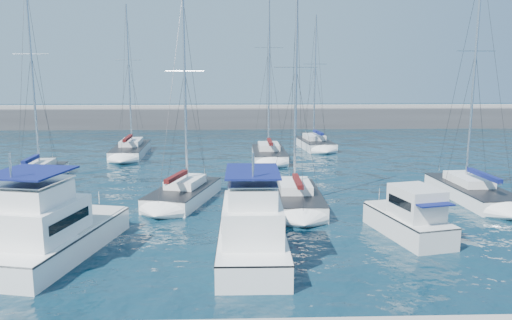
{
  "coord_description": "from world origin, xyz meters",
  "views": [
    {
      "loc": [
        0.63,
        -25.18,
        8.66
      ],
      "look_at": [
        1.7,
        6.4,
        3.0
      ],
      "focal_mm": 35.0,
      "sensor_mm": 36.0,
      "label": 1
    }
  ],
  "objects_px": {
    "sailboat_mid_e": "(471,191)",
    "sailboat_back_b": "(269,154)",
    "motor_yacht_port_inner": "(46,234)",
    "sailboat_back_c": "(315,144)",
    "motor_yacht_stbd_outer": "(410,220)",
    "sailboat_mid_a": "(37,174)",
    "motor_yacht_stbd_inner": "(252,232)",
    "sailboat_mid_d": "(295,198)",
    "sailboat_back_a": "(131,150)",
    "sailboat_mid_b": "(184,194)"
  },
  "relations": [
    {
      "from": "sailboat_mid_d",
      "to": "sailboat_back_a",
      "type": "height_order",
      "value": "sailboat_back_a"
    },
    {
      "from": "motor_yacht_stbd_outer",
      "to": "sailboat_back_b",
      "type": "relative_size",
      "value": 0.35
    },
    {
      "from": "sailboat_mid_e",
      "to": "sailboat_back_b",
      "type": "height_order",
      "value": "sailboat_back_b"
    },
    {
      "from": "sailboat_mid_d",
      "to": "sailboat_mid_e",
      "type": "relative_size",
      "value": 0.89
    },
    {
      "from": "sailboat_back_a",
      "to": "sailboat_back_c",
      "type": "distance_m",
      "value": 20.27
    },
    {
      "from": "motor_yacht_port_inner",
      "to": "sailboat_back_c",
      "type": "height_order",
      "value": "sailboat_back_c"
    },
    {
      "from": "sailboat_back_a",
      "to": "sailboat_back_c",
      "type": "xyz_separation_m",
      "value": [
        19.95,
        3.6,
        0.01
      ]
    },
    {
      "from": "motor_yacht_port_inner",
      "to": "motor_yacht_stbd_inner",
      "type": "height_order",
      "value": "same"
    },
    {
      "from": "sailboat_mid_e",
      "to": "sailboat_back_c",
      "type": "distance_m",
      "value": 24.0
    },
    {
      "from": "sailboat_mid_a",
      "to": "sailboat_mid_d",
      "type": "bearing_deg",
      "value": -25.59
    },
    {
      "from": "motor_yacht_stbd_outer",
      "to": "sailboat_back_a",
      "type": "bearing_deg",
      "value": 113.93
    },
    {
      "from": "sailboat_back_b",
      "to": "sailboat_back_c",
      "type": "distance_m",
      "value": 8.93
    },
    {
      "from": "sailboat_mid_e",
      "to": "sailboat_back_b",
      "type": "xyz_separation_m",
      "value": [
        -12.95,
        15.94,
        0.02
      ]
    },
    {
      "from": "sailboat_mid_d",
      "to": "sailboat_back_a",
      "type": "relative_size",
      "value": 0.91
    },
    {
      "from": "sailboat_mid_d",
      "to": "sailboat_mid_b",
      "type": "bearing_deg",
      "value": 169.1
    },
    {
      "from": "sailboat_back_b",
      "to": "sailboat_mid_a",
      "type": "bearing_deg",
      "value": -154.66
    },
    {
      "from": "sailboat_back_b",
      "to": "sailboat_back_c",
      "type": "relative_size",
      "value": 1.16
    },
    {
      "from": "sailboat_mid_b",
      "to": "sailboat_back_c",
      "type": "bearing_deg",
      "value": 76.53
    },
    {
      "from": "sailboat_mid_d",
      "to": "sailboat_back_a",
      "type": "xyz_separation_m",
      "value": [
        -14.98,
        20.76,
        0.01
      ]
    },
    {
      "from": "motor_yacht_stbd_outer",
      "to": "sailboat_mid_e",
      "type": "relative_size",
      "value": 0.38
    },
    {
      "from": "sailboat_back_a",
      "to": "sailboat_mid_a",
      "type": "bearing_deg",
      "value": -113.84
    },
    {
      "from": "sailboat_back_c",
      "to": "motor_yacht_port_inner",
      "type": "bearing_deg",
      "value": -124.93
    },
    {
      "from": "motor_yacht_stbd_inner",
      "to": "sailboat_mid_d",
      "type": "bearing_deg",
      "value": 70.99
    },
    {
      "from": "motor_yacht_stbd_outer",
      "to": "sailboat_mid_d",
      "type": "xyz_separation_m",
      "value": [
        -5.36,
        6.27,
        -0.43
      ]
    },
    {
      "from": "motor_yacht_port_inner",
      "to": "sailboat_back_b",
      "type": "distance_m",
      "value": 28.61
    },
    {
      "from": "sailboat_back_a",
      "to": "sailboat_back_c",
      "type": "relative_size",
      "value": 1.04
    },
    {
      "from": "motor_yacht_stbd_inner",
      "to": "sailboat_back_b",
      "type": "height_order",
      "value": "sailboat_back_b"
    },
    {
      "from": "motor_yacht_stbd_outer",
      "to": "motor_yacht_stbd_inner",
      "type": "bearing_deg",
      "value": -177.73
    },
    {
      "from": "motor_yacht_port_inner",
      "to": "sailboat_back_b",
      "type": "bearing_deg",
      "value": 77.0
    },
    {
      "from": "motor_yacht_port_inner",
      "to": "sailboat_back_c",
      "type": "distance_m",
      "value": 37.32
    },
    {
      "from": "motor_yacht_stbd_inner",
      "to": "sailboat_mid_e",
      "type": "height_order",
      "value": "sailboat_mid_e"
    },
    {
      "from": "motor_yacht_port_inner",
      "to": "sailboat_back_a",
      "type": "bearing_deg",
      "value": 106.32
    },
    {
      "from": "motor_yacht_stbd_outer",
      "to": "sailboat_back_c",
      "type": "height_order",
      "value": "sailboat_back_c"
    },
    {
      "from": "sailboat_back_a",
      "to": "sailboat_back_c",
      "type": "height_order",
      "value": "sailboat_back_a"
    },
    {
      "from": "motor_yacht_stbd_inner",
      "to": "sailboat_mid_d",
      "type": "height_order",
      "value": "sailboat_mid_d"
    },
    {
      "from": "sailboat_back_c",
      "to": "sailboat_mid_d",
      "type": "bearing_deg",
      "value": -108.2
    },
    {
      "from": "motor_yacht_port_inner",
      "to": "sailboat_mid_a",
      "type": "distance_m",
      "value": 18.19
    },
    {
      "from": "motor_yacht_stbd_outer",
      "to": "sailboat_mid_a",
      "type": "height_order",
      "value": "sailboat_mid_a"
    },
    {
      "from": "motor_yacht_stbd_inner",
      "to": "sailboat_mid_e",
      "type": "xyz_separation_m",
      "value": [
        15.3,
        10.06,
        -0.6
      ]
    },
    {
      "from": "motor_yacht_stbd_inner",
      "to": "sailboat_mid_b",
      "type": "bearing_deg",
      "value": 113.72
    },
    {
      "from": "sailboat_mid_a",
      "to": "sailboat_back_b",
      "type": "distance_m",
      "value": 21.16
    },
    {
      "from": "motor_yacht_stbd_inner",
      "to": "sailboat_back_b",
      "type": "relative_size",
      "value": 0.55
    },
    {
      "from": "sailboat_mid_a",
      "to": "sailboat_back_a",
      "type": "xyz_separation_m",
      "value": [
        4.76,
        12.51,
        -0.03
      ]
    },
    {
      "from": "sailboat_mid_a",
      "to": "sailboat_mid_e",
      "type": "distance_m",
      "value": 32.72
    },
    {
      "from": "sailboat_mid_b",
      "to": "sailboat_mid_e",
      "type": "distance_m",
      "value": 19.64
    },
    {
      "from": "sailboat_mid_a",
      "to": "sailboat_back_a",
      "type": "bearing_deg",
      "value": 66.27
    },
    {
      "from": "motor_yacht_stbd_outer",
      "to": "sailboat_mid_a",
      "type": "xyz_separation_m",
      "value": [
        -25.1,
        14.51,
        -0.39
      ]
    },
    {
      "from": "sailboat_mid_e",
      "to": "sailboat_back_a",
      "type": "relative_size",
      "value": 1.02
    },
    {
      "from": "sailboat_mid_b",
      "to": "sailboat_back_c",
      "type": "xyz_separation_m",
      "value": [
        12.33,
        22.84,
        0.02
      ]
    },
    {
      "from": "sailboat_mid_b",
      "to": "motor_yacht_port_inner",
      "type": "bearing_deg",
      "value": -103.15
    }
  ]
}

